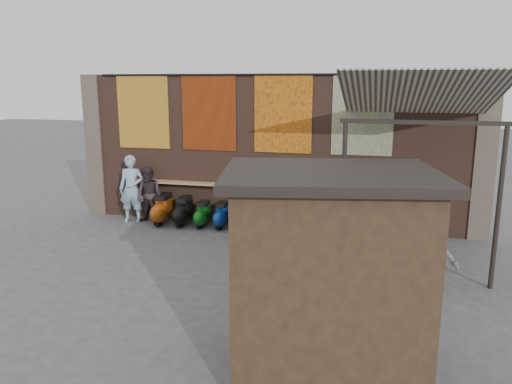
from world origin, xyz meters
TOP-DOWN VIEW (x-y plane):
  - ground at (0.00, 0.00)m, footprint 70.00×70.00m
  - brick_wall at (0.00, 2.70)m, footprint 10.00×0.40m
  - pier_left at (-5.20, 2.70)m, footprint 0.50×0.50m
  - pier_right at (5.20, 2.70)m, footprint 0.50×0.50m
  - eating_counter at (0.00, 2.33)m, footprint 8.00×0.32m
  - shelf_box at (0.52, 2.30)m, footprint 0.57×0.31m
  - tapestry_redgold at (-3.60, 2.48)m, footprint 1.50×0.02m
  - tapestry_sun at (-1.70, 2.48)m, footprint 1.50×0.02m
  - tapestry_orange at (0.30, 2.48)m, footprint 1.50×0.02m
  - tapestry_multi at (2.30, 2.48)m, footprint 1.50×0.02m
  - hang_rail at (0.00, 2.47)m, footprint 9.50×0.06m
  - scooter_stool_0 at (-2.90, 1.96)m, footprint 0.39×0.86m
  - scooter_stool_1 at (-2.30, 1.98)m, footprint 0.36×0.81m
  - scooter_stool_2 at (-1.76, 1.98)m, footprint 0.32×0.71m
  - scooter_stool_3 at (-1.23, 2.01)m, footprint 0.32×0.71m
  - scooter_stool_4 at (-0.65, 1.97)m, footprint 0.36×0.81m
  - scooter_stool_5 at (-0.12, 2.04)m, footprint 0.37×0.82m
  - scooter_stool_6 at (0.53, 1.96)m, footprint 0.36×0.80m
  - scooter_stool_7 at (1.07, 1.98)m, footprint 0.37×0.82m
  - scooter_stool_8 at (1.65, 1.95)m, footprint 0.33×0.74m
  - scooter_stool_9 at (2.17, 2.05)m, footprint 0.34×0.75m
  - diner_left at (-3.82, 2.00)m, footprint 0.75×0.57m
  - diner_right at (-3.30, 2.00)m, footprint 0.85×0.71m
  - shopper_navy at (2.96, 0.54)m, footprint 1.10×0.83m
  - shopper_grey at (3.72, -1.03)m, footprint 1.21×0.99m
  - shopper_tan at (2.42, -0.09)m, footprint 0.98×1.06m
  - market_stall at (2.17, -4.00)m, footprint 2.69×2.21m
  - stall_roof at (2.17, -4.00)m, footprint 3.02×2.53m
  - stall_sign at (1.99, -3.08)m, footprint 1.19×0.26m
  - stall_shelf at (1.99, -3.08)m, footprint 1.97×0.47m
  - awning_canvas at (3.50, 0.90)m, footprint 3.20×3.28m
  - awning_ledger at (3.50, 2.49)m, footprint 3.30×0.08m
  - awning_header at (3.50, -0.60)m, footprint 3.00×0.08m
  - awning_post_left at (2.10, -0.60)m, footprint 0.09×0.09m
  - awning_post_right at (4.90, -0.60)m, footprint 0.09×0.09m

SIDE VIEW (x-z plane):
  - ground at x=0.00m, z-range 0.00..0.00m
  - scooter_stool_3 at x=-1.23m, z-range 0.00..0.67m
  - scooter_stool_2 at x=-1.76m, z-range 0.00..0.68m
  - scooter_stool_8 at x=1.65m, z-range 0.00..0.70m
  - scooter_stool_9 at x=2.17m, z-range 0.00..0.72m
  - scooter_stool_6 at x=0.53m, z-range 0.00..0.76m
  - scooter_stool_4 at x=-0.65m, z-range 0.00..0.77m
  - scooter_stool_1 at x=-2.30m, z-range 0.00..0.77m
  - scooter_stool_7 at x=1.07m, z-range 0.00..0.77m
  - scooter_stool_5 at x=-0.12m, z-range 0.00..0.78m
  - scooter_stool_0 at x=-2.90m, z-range 0.00..0.81m
  - diner_right at x=-3.30m, z-range 0.00..1.56m
  - shopper_grey at x=3.72m, z-range 0.00..1.63m
  - shopper_navy at x=2.96m, z-range 0.00..1.74m
  - shopper_tan at x=2.42m, z-range 0.00..1.81m
  - diner_left at x=-3.82m, z-range 0.00..1.85m
  - stall_shelf at x=1.99m, z-range 0.92..0.98m
  - eating_counter at x=0.00m, z-range 1.08..1.12m
  - shelf_box at x=0.52m, z-range 1.12..1.36m
  - market_stall at x=2.17m, z-range 0.00..2.60m
  - awning_post_left at x=2.10m, z-range 0.00..3.10m
  - awning_post_right at x=4.90m, z-range 0.00..3.10m
  - stall_sign at x=1.99m, z-range 1.63..2.13m
  - brick_wall at x=0.00m, z-range 0.00..4.00m
  - pier_left at x=-5.20m, z-range 0.00..4.00m
  - pier_right at x=5.20m, z-range 0.00..4.00m
  - stall_roof at x=2.17m, z-range 2.60..2.72m
  - tapestry_redgold at x=-3.60m, z-range 2.00..4.00m
  - tapestry_sun at x=-1.70m, z-range 2.00..4.00m
  - tapestry_orange at x=0.30m, z-range 2.00..4.00m
  - tapestry_multi at x=2.30m, z-range 2.00..4.00m
  - awning_header at x=3.50m, z-range 3.04..3.12m
  - awning_canvas at x=3.50m, z-range 3.07..4.03m
  - awning_ledger at x=3.50m, z-range 3.89..4.01m
  - hang_rail at x=0.00m, z-range 3.95..4.01m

